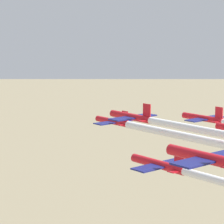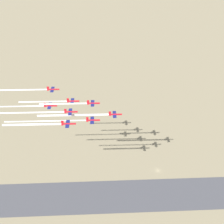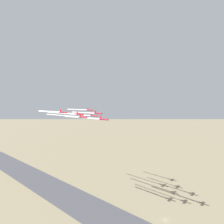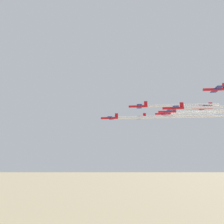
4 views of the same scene
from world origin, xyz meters
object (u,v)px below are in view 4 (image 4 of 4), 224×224
jet_7 (203,108)px  jet_4 (168,112)px  jet_6 (216,89)px  jet_0 (110,118)px  jet_3 (174,108)px  jet_1 (139,106)px  jet_2 (138,117)px  jet_5 (163,114)px

jet_7 → jet_4: bearing=59.5°
jet_6 → jet_7: size_ratio=1.00×
jet_0 → jet_6: 51.05m
jet_4 → jet_3: bearing=180.0°
jet_1 → jet_2: 17.29m
jet_4 → jet_7: jet_4 is taller
jet_1 → jet_6: size_ratio=1.00×
jet_3 → jet_5: bearing=-0.0°
jet_3 → jet_1: bearing=59.5°
jet_5 → jet_1: bearing=150.5°
jet_2 → jet_5: (12.15, 11.77, 3.58)m
jet_1 → jet_5: jet_5 is taller
jet_3 → jet_5: (-8.07, 33.34, 4.67)m
jet_3 → jet_0: bearing=59.5°
jet_0 → jet_4: 29.28m
jet_3 → jet_7: bearing=-59.5°
jet_2 → jet_7: 33.84m
jet_3 → jet_7: 17.01m
jet_1 → jet_4: 16.95m
jet_2 → jet_3: 29.59m
jet_0 → jet_7: 44.63m
jet_4 → jet_7: size_ratio=1.00×
jet_5 → jet_6: (24.26, -38.25, 0.34)m
jet_4 → jet_6: bearing=-150.5°
jet_4 → jet_2: bearing=59.5°
jet_1 → jet_4: bearing=-59.5°
jet_2 → jet_5: bearing=-59.5°
jet_6 → jet_7: 17.45m
jet_3 → jet_5: 34.62m
jet_5 → jet_7: bearing=-150.5°
jet_0 → jet_5: 34.22m
jet_2 → jet_6: 45.20m
jet_1 → jet_7: 29.20m
jet_5 → jet_7: size_ratio=1.00×
jet_1 → jet_2: (-4.04, 16.67, -2.13)m
jet_4 → jet_7: 16.92m
jet_0 → jet_2: (12.15, 11.77, 1.58)m
jet_3 → jet_6: (16.19, -4.91, 5.01)m
jet_0 → jet_2: 16.99m
jet_0 → jet_5: jet_5 is taller
jet_2 → jet_4: 16.95m
jet_2 → jet_6: jet_6 is taller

